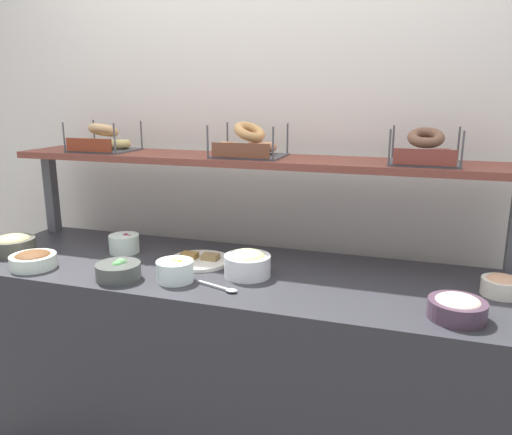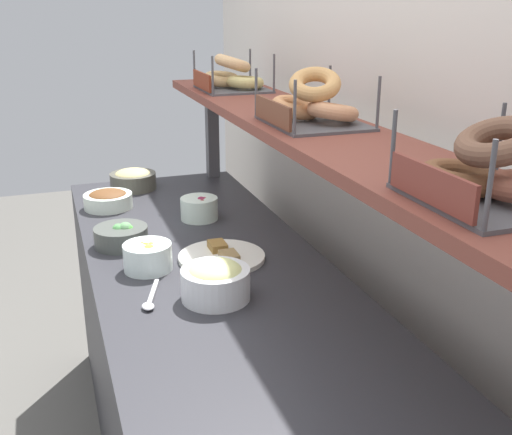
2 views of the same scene
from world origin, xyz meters
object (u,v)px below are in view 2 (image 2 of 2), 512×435
(bowl_chocolate_spread, at_px, (108,199))
(bowl_veggie_mix, at_px, (121,235))
(bowl_egg_salad, at_px, (216,280))
(bowl_beet_salad, at_px, (199,208))
(bagel_basket_sesame, at_px, (312,105))
(serving_plate_white, at_px, (222,256))
(bowl_fruit_salad, at_px, (148,256))
(serving_spoon_near_plate, at_px, (150,299))
(bowl_hummus, at_px, (133,179))
(bagel_basket_plain, at_px, (232,77))
(bagel_basket_cinnamon_raisin, at_px, (492,174))

(bowl_chocolate_spread, height_order, bowl_veggie_mix, bowl_veggie_mix)
(bowl_chocolate_spread, distance_m, bowl_veggie_mix, 0.41)
(bowl_egg_salad, xyz_separation_m, bowl_beet_salad, (-0.63, 0.11, -0.01))
(bowl_veggie_mix, xyz_separation_m, bagel_basket_sesame, (0.36, 0.50, 0.45))
(bowl_egg_salad, distance_m, bowl_beet_salad, 0.64)
(serving_plate_white, bearing_deg, bowl_egg_salad, -19.58)
(bowl_egg_salad, bearing_deg, bowl_fruit_salad, -150.53)
(bagel_basket_sesame, bearing_deg, bowl_fruit_salad, -107.59)
(bowl_fruit_salad, relative_size, bowl_veggie_mix, 0.83)
(bowl_beet_salad, xyz_separation_m, serving_plate_white, (0.38, -0.03, -0.03))
(bowl_fruit_salad, relative_size, serving_spoon_near_plate, 0.81)
(bowl_beet_salad, height_order, bowl_hummus, same)
(bowl_beet_salad, distance_m, bagel_basket_sesame, 0.71)
(bowl_chocolate_spread, bearing_deg, serving_plate_white, 23.63)
(bowl_fruit_salad, height_order, bowl_veggie_mix, bowl_fruit_salad)
(bowl_hummus, distance_m, serving_spoon_near_plate, 1.07)
(bowl_hummus, bearing_deg, bowl_beet_salad, 20.11)
(bowl_beet_salad, distance_m, bowl_fruit_salad, 0.46)
(bowl_veggie_mix, bearing_deg, bowl_chocolate_spread, 179.74)
(serving_spoon_near_plate, bearing_deg, bowl_chocolate_spread, -178.84)
(bowl_veggie_mix, bearing_deg, bowl_hummus, 168.38)
(serving_plate_white, xyz_separation_m, bagel_basket_plain, (-0.59, 0.22, 0.47))
(bowl_beet_salad, relative_size, serving_spoon_near_plate, 0.77)
(serving_spoon_near_plate, xyz_separation_m, bagel_basket_cinnamon_raisin, (0.66, 0.48, 0.47))
(bowl_chocolate_spread, xyz_separation_m, bowl_fruit_salad, (0.63, 0.05, 0.01))
(bowl_hummus, xyz_separation_m, serving_spoon_near_plate, (1.06, -0.11, -0.04))
(bagel_basket_plain, relative_size, bagel_basket_sesame, 0.95)
(bowl_fruit_salad, height_order, bagel_basket_plain, bagel_basket_plain)
(serving_plate_white, xyz_separation_m, serving_spoon_near_plate, (0.21, -0.26, -0.00))
(bowl_egg_salad, height_order, bagel_basket_cinnamon_raisin, bagel_basket_cinnamon_raisin)
(serving_plate_white, distance_m, bagel_basket_cinnamon_raisin, 1.01)
(bowl_veggie_mix, bearing_deg, bowl_beet_salad, 118.89)
(bowl_beet_salad, relative_size, bowl_chocolate_spread, 0.73)
(bowl_beet_salad, height_order, bowl_fruit_salad, same)
(bowl_egg_salad, xyz_separation_m, bowl_hummus, (-1.09, -0.06, -0.01))
(serving_plate_white, height_order, serving_spoon_near_plate, serving_plate_white)
(bowl_veggie_mix, height_order, bagel_basket_sesame, bagel_basket_sesame)
(bagel_basket_plain, bearing_deg, bowl_beet_salad, -42.89)
(bagel_basket_sesame, relative_size, bagel_basket_cinnamon_raisin, 1.10)
(bagel_basket_sesame, bearing_deg, serving_plate_white, -122.82)
(bowl_hummus, relative_size, bowl_chocolate_spread, 1.04)
(serving_plate_white, height_order, bagel_basket_plain, bagel_basket_plain)
(bowl_fruit_salad, bearing_deg, serving_plate_white, 90.30)
(bowl_chocolate_spread, bearing_deg, bagel_basket_plain, 85.81)
(bowl_beet_salad, bearing_deg, serving_plate_white, -3.86)
(bowl_fruit_salad, relative_size, bagel_basket_cinnamon_raisin, 0.52)
(bagel_basket_cinnamon_raisin, bearing_deg, bagel_basket_sesame, 179.85)
(bowl_egg_salad, xyz_separation_m, serving_plate_white, (-0.25, 0.09, -0.04))
(bowl_hummus, distance_m, bowl_veggie_mix, 0.65)
(bowl_beet_salad, distance_m, bagel_basket_cinnamon_raisin, 1.34)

